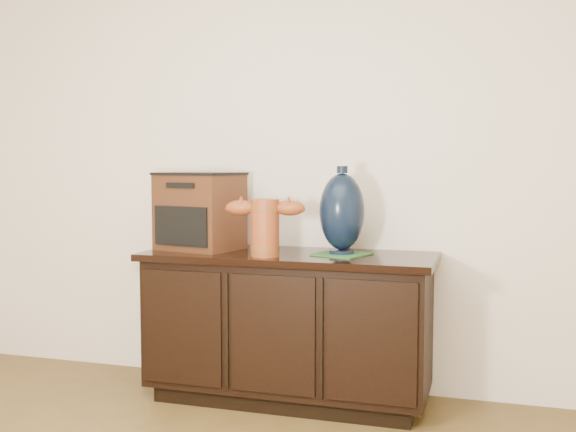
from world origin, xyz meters
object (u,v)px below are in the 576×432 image
(lamp_base, at_px, (342,212))
(terracotta_vessel, at_px, (265,224))
(tv_radio, at_px, (200,211))
(sideboard, at_px, (288,325))
(spray_can, at_px, (344,234))

(lamp_base, bearing_deg, terracotta_vessel, -155.21)
(terracotta_vessel, relative_size, lamp_base, 0.92)
(tv_radio, xyz_separation_m, lamp_base, (0.76, -0.00, 0.01))
(lamp_base, bearing_deg, sideboard, -177.34)
(sideboard, bearing_deg, spray_can, 40.18)
(spray_can, bearing_deg, terracotta_vessel, -131.96)
(tv_radio, relative_size, lamp_base, 1.08)
(sideboard, xyz_separation_m, spray_can, (0.24, 0.20, 0.45))
(lamp_base, height_order, spray_can, lamp_base)
(terracotta_vessel, xyz_separation_m, tv_radio, (-0.41, 0.16, 0.04))
(tv_radio, height_order, lamp_base, lamp_base)
(lamp_base, distance_m, spray_can, 0.23)
(tv_radio, bearing_deg, lamp_base, 13.48)
(sideboard, bearing_deg, tv_radio, 178.21)
(sideboard, height_order, spray_can, spray_can)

